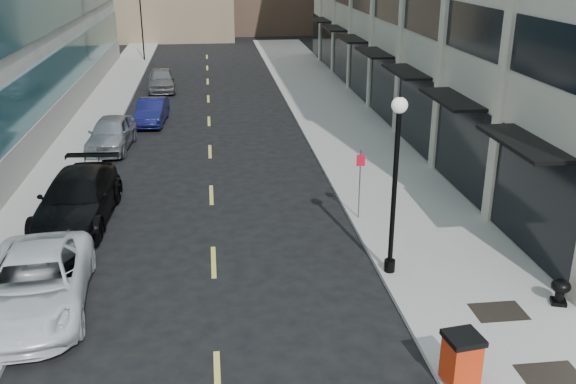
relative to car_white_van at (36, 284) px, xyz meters
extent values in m
cube|color=#9B978D|center=(12.30, 14.33, -0.74)|extent=(5.00, 80.00, 0.15)
cube|color=#9B978D|center=(-1.70, 14.33, -0.74)|extent=(3.00, 80.00, 0.15)
cube|color=black|center=(14.82, 21.33, 1.19)|extent=(0.18, 46.00, 3.60)
cube|color=black|center=(14.83, 21.33, 5.69)|extent=(0.12, 46.00, 1.80)
cube|color=black|center=(14.15, 1.33, 3.09)|extent=(1.30, 4.00, 0.12)
cube|color=black|center=(14.15, 7.33, 3.09)|extent=(1.30, 4.00, 0.12)
cube|color=black|center=(14.15, 13.33, 3.09)|extent=(1.30, 4.00, 0.12)
cube|color=black|center=(14.15, 19.33, 3.09)|extent=(1.30, 4.00, 0.12)
cube|color=black|center=(14.15, 25.33, 3.09)|extent=(1.30, 4.00, 0.12)
cube|color=black|center=(14.15, 31.33, 3.09)|extent=(1.30, 4.00, 0.12)
cube|color=black|center=(14.15, 37.33, 3.09)|extent=(1.30, 4.00, 0.12)
cube|color=#9B978D|center=(-3.16, 21.33, 0.09)|extent=(0.20, 46.00, 1.80)
cube|color=#306770|center=(-3.17, 21.33, 2.19)|extent=(0.14, 45.60, 2.40)
cube|color=#306770|center=(-3.17, 21.33, 5.69)|extent=(0.14, 45.60, 2.40)
cube|color=black|center=(12.40, -4.67, -0.66)|extent=(1.40, 1.00, 0.01)
cube|color=black|center=(12.40, -1.87, -0.66)|extent=(1.40, 1.00, 0.01)
cube|color=#D8CC4C|center=(4.80, -3.67, -0.81)|extent=(0.15, 2.20, 0.01)
cube|color=#D8CC4C|center=(4.80, 2.33, -0.81)|extent=(0.15, 2.20, 0.01)
cube|color=#D8CC4C|center=(4.80, 8.33, -0.81)|extent=(0.15, 2.20, 0.01)
cube|color=#D8CC4C|center=(4.80, 14.33, -0.81)|extent=(0.15, 2.20, 0.01)
cube|color=#D8CC4C|center=(4.80, 20.33, -0.81)|extent=(0.15, 2.20, 0.01)
cube|color=#D8CC4C|center=(4.80, 26.33, -0.81)|extent=(0.15, 2.20, 0.01)
cube|color=#D8CC4C|center=(4.80, 32.33, -0.81)|extent=(0.15, 2.20, 0.01)
cube|color=#D8CC4C|center=(4.80, 38.33, -0.81)|extent=(0.15, 2.20, 0.01)
cube|color=#D8CC4C|center=(4.80, 44.33, -0.81)|extent=(0.15, 2.20, 0.01)
cylinder|color=black|center=(-0.70, 42.33, 2.19)|extent=(0.12, 0.12, 6.00)
imported|color=white|center=(0.00, 0.00, 0.00)|extent=(3.17, 6.04, 1.62)
imported|color=black|center=(0.00, 6.29, 0.06)|extent=(2.76, 6.15, 1.75)
imported|color=#95989D|center=(0.00, 15.33, 0.00)|extent=(2.28, 4.91, 1.63)
imported|color=#14164C|center=(1.60, 20.20, -0.11)|extent=(1.80, 4.36, 1.40)
imported|color=slate|center=(1.60, 29.33, -0.03)|extent=(2.12, 4.71, 1.57)
cube|color=red|center=(10.20, -4.67, -0.05)|extent=(0.77, 0.77, 1.10)
cube|color=black|center=(10.20, -4.67, 0.53)|extent=(0.87, 0.87, 0.13)
cylinder|color=black|center=(9.98, -4.31, -0.54)|extent=(0.07, 0.24, 0.24)
cylinder|color=black|center=(10.42, -4.31, -0.54)|extent=(0.07, 0.24, 0.24)
cylinder|color=black|center=(10.10, 0.77, -0.47)|extent=(0.33, 0.33, 0.37)
cylinder|color=black|center=(10.10, 0.77, 1.93)|extent=(0.15, 0.15, 4.77)
sphere|color=silver|center=(10.10, 0.77, 4.47)|extent=(0.46, 0.46, 0.46)
cone|color=black|center=(10.10, 0.77, 4.73)|extent=(0.12, 0.12, 0.19)
cylinder|color=slate|center=(10.10, 4.97, 0.62)|extent=(0.05, 0.05, 2.57)
cube|color=red|center=(10.10, 4.95, 1.53)|extent=(0.30, 0.05, 0.41)
cube|color=black|center=(14.21, -1.67, -0.60)|extent=(0.51, 0.51, 0.11)
cylinder|color=black|center=(14.21, -1.67, -0.38)|extent=(0.25, 0.25, 0.38)
ellipsoid|color=black|center=(14.21, -1.67, -0.11)|extent=(0.53, 0.53, 0.37)
camera|label=1|loc=(4.91, -16.09, 8.49)|focal=40.00mm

